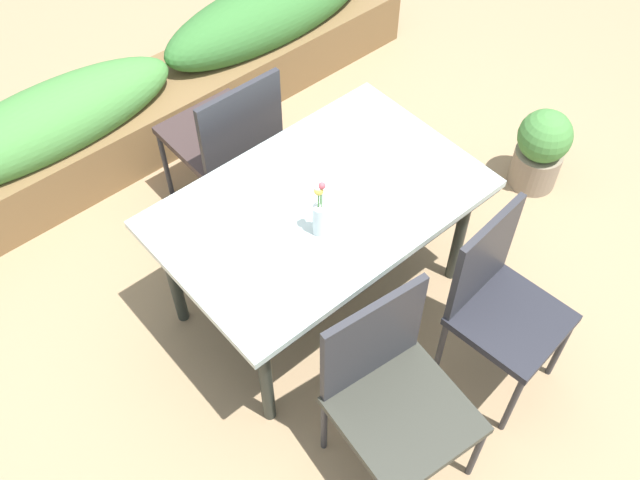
{
  "coord_description": "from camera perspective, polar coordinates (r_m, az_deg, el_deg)",
  "views": [
    {
      "loc": [
        -1.45,
        -1.62,
        3.0
      ],
      "look_at": [
        -0.09,
        -0.05,
        0.45
      ],
      "focal_mm": 40.0,
      "sensor_mm": 36.0,
      "label": 1
    }
  ],
  "objects": [
    {
      "name": "potted_plant",
      "position": [
        4.16,
        17.27,
        7.01
      ],
      "size": [
        0.3,
        0.3,
        0.5
      ],
      "color": "gray",
      "rests_on": "ground"
    },
    {
      "name": "planter_box",
      "position": [
        4.41,
        -11.67,
        12.15
      ],
      "size": [
        3.33,
        0.51,
        0.67
      ],
      "color": "brown",
      "rests_on": "ground"
    },
    {
      "name": "chair_near_right",
      "position": [
        3.08,
        14.16,
        -4.62
      ],
      "size": [
        0.46,
        0.46,
        0.95
      ],
      "rotation": [
        0.0,
        0.0,
        3.24
      ],
      "color": "#24242C",
      "rests_on": "ground"
    },
    {
      "name": "flower_vase",
      "position": [
        2.88,
        -0.06,
        2.18
      ],
      "size": [
        0.06,
        0.06,
        0.29
      ],
      "color": "silver",
      "rests_on": "dining_table"
    },
    {
      "name": "dining_table",
      "position": [
        3.13,
        0.0,
        2.35
      ],
      "size": [
        1.41,
        0.9,
        0.72
      ],
      "color": "#B2C6C1",
      "rests_on": "ground"
    },
    {
      "name": "ground_plane",
      "position": [
        3.71,
        0.55,
        -3.16
      ],
      "size": [
        12.0,
        12.0,
        0.0
      ],
      "primitive_type": "plane",
      "color": "#9E7F5B"
    },
    {
      "name": "chair_far_side",
      "position": [
        3.69,
        -7.51,
        8.43
      ],
      "size": [
        0.5,
        0.5,
        0.91
      ],
      "rotation": [
        0.0,
        0.0,
        -0.01
      ],
      "color": "#392B29",
      "rests_on": "ground"
    },
    {
      "name": "chair_near_left",
      "position": [
        2.82,
        5.78,
        -11.78
      ],
      "size": [
        0.54,
        0.54,
        0.92
      ],
      "rotation": [
        0.0,
        0.0,
        3.03
      ],
      "color": "#34352C",
      "rests_on": "ground"
    }
  ]
}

